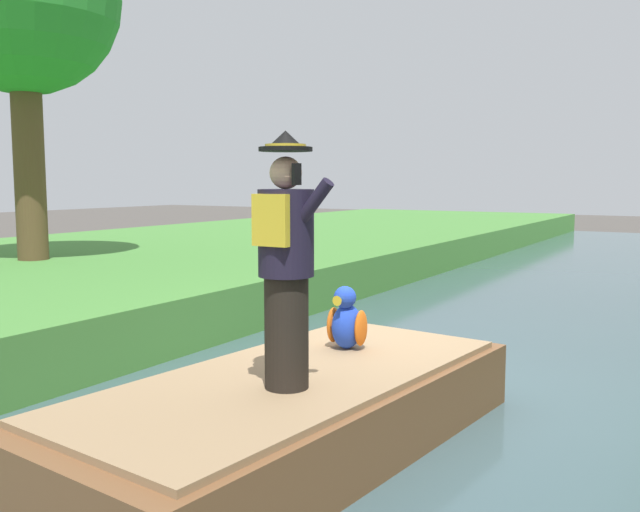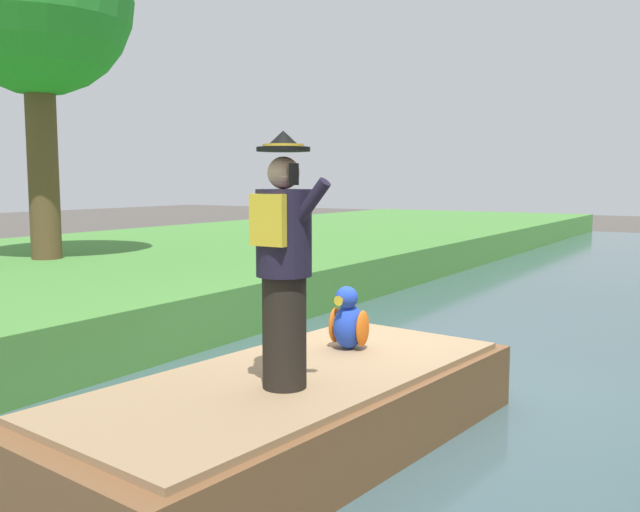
# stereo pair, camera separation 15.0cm
# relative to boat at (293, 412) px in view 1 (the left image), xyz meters

# --- Properties ---
(ground_plane) EXTENTS (80.00, 80.00, 0.00)m
(ground_plane) POSITION_rel_boat_xyz_m (0.00, 1.72, -0.40)
(ground_plane) COLOR #4C4742
(canal_water) EXTENTS (5.39, 48.00, 0.10)m
(canal_water) POSITION_rel_boat_xyz_m (0.00, 1.72, -0.35)
(canal_water) COLOR #3D565B
(canal_water) RESTS_ON ground
(boat) EXTENTS (2.22, 4.36, 0.61)m
(boat) POSITION_rel_boat_xyz_m (0.00, 0.00, 0.00)
(boat) COLOR brown
(boat) RESTS_ON canal_water
(person_pirate) EXTENTS (0.61, 0.42, 1.85)m
(person_pirate) POSITION_rel_boat_xyz_m (0.16, -0.34, 1.23)
(person_pirate) COLOR black
(person_pirate) RESTS_ON boat
(parrot_plush) EXTENTS (0.36, 0.35, 0.57)m
(parrot_plush) POSITION_rel_boat_xyz_m (-0.03, 0.92, 0.55)
(parrot_plush) COLOR blue
(parrot_plush) RESTS_ON boat
(tree_slender) EXTENTS (3.32, 3.32, 6.20)m
(tree_slender) POSITION_rel_boat_xyz_m (-7.77, 3.46, 4.87)
(tree_slender) COLOR brown
(tree_slender) RESTS_ON grass_bank_near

